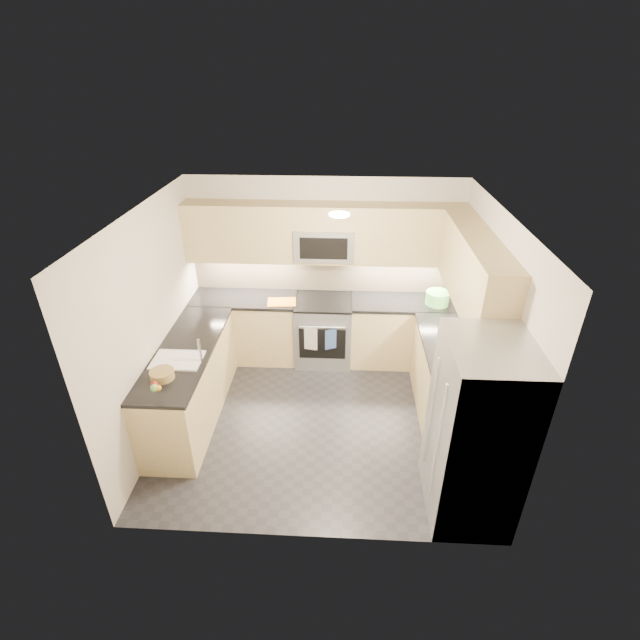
{
  "coord_description": "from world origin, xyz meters",
  "views": [
    {
      "loc": [
        0.24,
        -4.28,
        3.75
      ],
      "look_at": [
        0.0,
        0.35,
        1.15
      ],
      "focal_mm": 26.0,
      "sensor_mm": 36.0,
      "label": 1
    }
  ],
  "objects_px": {
    "fruit_basket": "(162,375)",
    "microwave": "(324,243)",
    "gas_range": "(323,331)",
    "utensil_bowl": "(437,298)",
    "refrigerator": "(476,432)",
    "cutting_board": "(282,302)"
  },
  "relations": [
    {
      "from": "refrigerator",
      "to": "utensil_bowl",
      "type": "relative_size",
      "value": 5.88
    },
    {
      "from": "microwave",
      "to": "fruit_basket",
      "type": "xyz_separation_m",
      "value": [
        -1.55,
        -1.96,
        -0.72
      ]
    },
    {
      "from": "refrigerator",
      "to": "utensil_bowl",
      "type": "distance_m",
      "value": 2.4
    },
    {
      "from": "fruit_basket",
      "to": "microwave",
      "type": "bearing_deg",
      "value": 51.74
    },
    {
      "from": "microwave",
      "to": "refrigerator",
      "type": "height_order",
      "value": "microwave"
    },
    {
      "from": "gas_range",
      "to": "refrigerator",
      "type": "distance_m",
      "value": 2.86
    },
    {
      "from": "refrigerator",
      "to": "microwave",
      "type": "bearing_deg",
      "value": 119.62
    },
    {
      "from": "gas_range",
      "to": "fruit_basket",
      "type": "relative_size",
      "value": 3.76
    },
    {
      "from": "gas_range",
      "to": "fruit_basket",
      "type": "bearing_deg",
      "value": -130.11
    },
    {
      "from": "gas_range",
      "to": "microwave",
      "type": "xyz_separation_m",
      "value": [
        0.0,
        0.12,
        1.24
      ]
    },
    {
      "from": "refrigerator",
      "to": "fruit_basket",
      "type": "distance_m",
      "value": 3.06
    },
    {
      "from": "gas_range",
      "to": "fruit_basket",
      "type": "height_order",
      "value": "fruit_basket"
    },
    {
      "from": "microwave",
      "to": "utensil_bowl",
      "type": "xyz_separation_m",
      "value": [
        1.5,
        -0.16,
        -0.67
      ]
    },
    {
      "from": "gas_range",
      "to": "utensil_bowl",
      "type": "relative_size",
      "value": 2.97
    },
    {
      "from": "gas_range",
      "to": "microwave",
      "type": "bearing_deg",
      "value": 90.0
    },
    {
      "from": "microwave",
      "to": "utensil_bowl",
      "type": "height_order",
      "value": "microwave"
    },
    {
      "from": "utensil_bowl",
      "to": "refrigerator",
      "type": "bearing_deg",
      "value": -91.18
    },
    {
      "from": "utensil_bowl",
      "to": "fruit_basket",
      "type": "height_order",
      "value": "utensil_bowl"
    },
    {
      "from": "utensil_bowl",
      "to": "gas_range",
      "type": "bearing_deg",
      "value": 178.72
    },
    {
      "from": "refrigerator",
      "to": "cutting_board",
      "type": "relative_size",
      "value": 4.81
    },
    {
      "from": "gas_range",
      "to": "utensil_bowl",
      "type": "height_order",
      "value": "utensil_bowl"
    },
    {
      "from": "microwave",
      "to": "utensil_bowl",
      "type": "distance_m",
      "value": 1.65
    }
  ]
}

